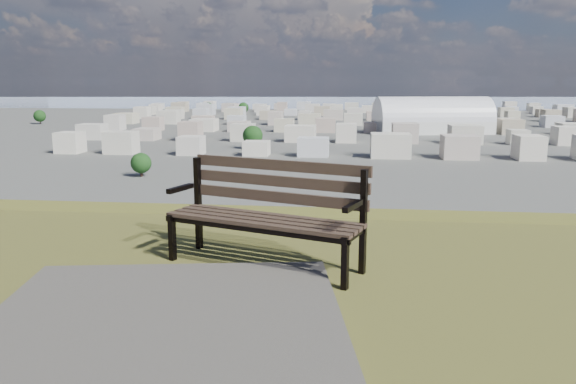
# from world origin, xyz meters

# --- Properties ---
(park_bench) EXTENTS (1.88, 1.15, 0.94)m
(park_bench) POSITION_xyz_m (-1.28, 2.21, 25.53)
(park_bench) COLOR #3D3123
(park_bench) RESTS_ON hilltop_mesa
(gravel_patch) EXTENTS (2.98, 3.84, 0.07)m
(gravel_patch) POSITION_xyz_m (-1.70, 0.21, 25.03)
(gravel_patch) COLOR #55524A
(gravel_patch) RESTS_ON hilltop_mesa
(arena) EXTENTS (63.11, 36.44, 25.03)m
(arena) POSITION_xyz_m (41.60, 301.21, 5.90)
(arena) COLOR silver
(arena) RESTS_ON ground
(city_blocks) EXTENTS (395.00, 361.00, 7.00)m
(city_blocks) POSITION_xyz_m (0.00, 394.44, 3.50)
(city_blocks) COLOR beige
(city_blocks) RESTS_ON ground
(city_trees) EXTENTS (406.52, 387.20, 9.98)m
(city_trees) POSITION_xyz_m (-26.39, 319.00, 4.83)
(city_trees) COLOR black
(city_trees) RESTS_ON ground
(bay_water) EXTENTS (2400.00, 700.00, 0.12)m
(bay_water) POSITION_xyz_m (0.00, 900.00, 0.00)
(bay_water) COLOR #8C9EB2
(bay_water) RESTS_ON ground
(far_hills) EXTENTS (2050.00, 340.00, 60.00)m
(far_hills) POSITION_xyz_m (-60.92, 1402.93, 25.47)
(far_hills) COLOR #8992AA
(far_hills) RESTS_ON ground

